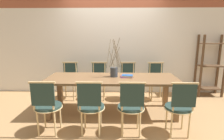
{
  "coord_description": "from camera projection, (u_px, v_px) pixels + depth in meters",
  "views": [
    {
      "loc": [
        0.07,
        -3.28,
        1.54
      ],
      "look_at": [
        0.0,
        0.0,
        0.87
      ],
      "focal_mm": 28.0,
      "sensor_mm": 36.0,
      "label": 1
    }
  ],
  "objects": [
    {
      "name": "chair_far_leftend",
      "position": [
        69.0,
        79.0,
        4.22
      ],
      "size": [
        0.43,
        0.43,
        0.89
      ],
      "rotation": [
        0.0,
        0.0,
        3.14
      ],
      "color": "#233833",
      "rests_on": "ground_plane"
    },
    {
      "name": "ground_plane",
      "position": [
        112.0,
        112.0,
        3.52
      ],
      "size": [
        16.0,
        16.0,
        0.0
      ],
      "primitive_type": "plane",
      "color": "#A87F51"
    },
    {
      "name": "shelving_rack",
      "position": [
        210.0,
        66.0,
        4.38
      ],
      "size": [
        0.61,
        0.34,
        1.54
      ],
      "color": "#513823",
      "rests_on": "ground_plane"
    },
    {
      "name": "dining_table",
      "position": [
        112.0,
        82.0,
        3.4
      ],
      "size": [
        2.52,
        0.9,
        0.72
      ],
      "color": "brown",
      "rests_on": "ground_plane"
    },
    {
      "name": "vase_centerpiece",
      "position": [
        114.0,
        71.0,
        3.43
      ],
      "size": [
        0.31,
        0.31,
        0.76
      ],
      "color": "#33383D",
      "rests_on": "dining_table"
    },
    {
      "name": "chair_far_right",
      "position": [
        156.0,
        79.0,
        4.17
      ],
      "size": [
        0.43,
        0.43,
        0.89
      ],
      "rotation": [
        0.0,
        0.0,
        3.14
      ],
      "color": "#233833",
      "rests_on": "ground_plane"
    },
    {
      "name": "chair_far_center",
      "position": [
        128.0,
        79.0,
        4.19
      ],
      "size": [
        0.43,
        0.43,
        0.89
      ],
      "rotation": [
        0.0,
        0.0,
        3.14
      ],
      "color": "#233833",
      "rests_on": "ground_plane"
    },
    {
      "name": "chair_near_leftend",
      "position": [
        47.0,
        104.0,
        2.68
      ],
      "size": [
        0.43,
        0.43,
        0.89
      ],
      "color": "#233833",
      "rests_on": "ground_plane"
    },
    {
      "name": "chair_far_left",
      "position": [
        99.0,
        79.0,
        4.2
      ],
      "size": [
        0.43,
        0.43,
        0.89
      ],
      "rotation": [
        0.0,
        0.0,
        3.14
      ],
      "color": "#233833",
      "rests_on": "ground_plane"
    },
    {
      "name": "chair_near_center",
      "position": [
        131.0,
        105.0,
        2.65
      ],
      "size": [
        0.43,
        0.43,
        0.89
      ],
      "color": "#233833",
      "rests_on": "ground_plane"
    },
    {
      "name": "chair_near_right",
      "position": [
        180.0,
        106.0,
        2.63
      ],
      "size": [
        0.43,
        0.43,
        0.89
      ],
      "color": "#233833",
      "rests_on": "ground_plane"
    },
    {
      "name": "book_stack",
      "position": [
        127.0,
        76.0,
        3.41
      ],
      "size": [
        0.25,
        0.19,
        0.04
      ],
      "color": "#842D8C",
      "rests_on": "dining_table"
    },
    {
      "name": "chair_near_left",
      "position": [
        91.0,
        105.0,
        2.66
      ],
      "size": [
        0.43,
        0.43,
        0.89
      ],
      "color": "#233833",
      "rests_on": "ground_plane"
    },
    {
      "name": "wall_rear",
      "position": [
        113.0,
        32.0,
        4.5
      ],
      "size": [
        12.0,
        0.06,
        3.2
      ],
      "color": "silver",
      "rests_on": "ground_plane"
    }
  ]
}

